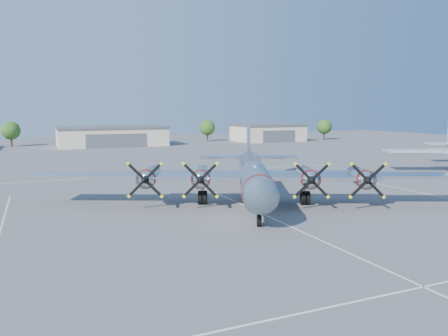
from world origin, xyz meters
name	(u,v)px	position (x,y,z in m)	size (l,w,h in m)	color
ground	(246,206)	(0.00, 0.00, 0.00)	(260.00, 260.00, 0.00)	#555557
parking_lines	(254,210)	(0.00, -1.75, 0.01)	(60.00, 50.08, 0.01)	silver
hangar_center	(112,136)	(0.00, 81.96, 2.71)	(28.60, 14.60, 5.40)	beige
hangar_east	(268,132)	(48.00, 81.96, 2.71)	(20.60, 14.60, 5.40)	beige
tree_west	(11,131)	(-25.00, 90.00, 4.22)	(4.80, 4.80, 6.64)	#382619
tree_east	(207,128)	(30.00, 88.00, 4.22)	(4.80, 4.80, 6.64)	#382619
tree_far_east	(324,127)	(68.00, 80.00, 4.22)	(4.80, 4.80, 6.64)	#382619
main_bomber_b29	(253,201)	(1.93, 2.18, 0.00)	(44.50, 30.43, 9.84)	silver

